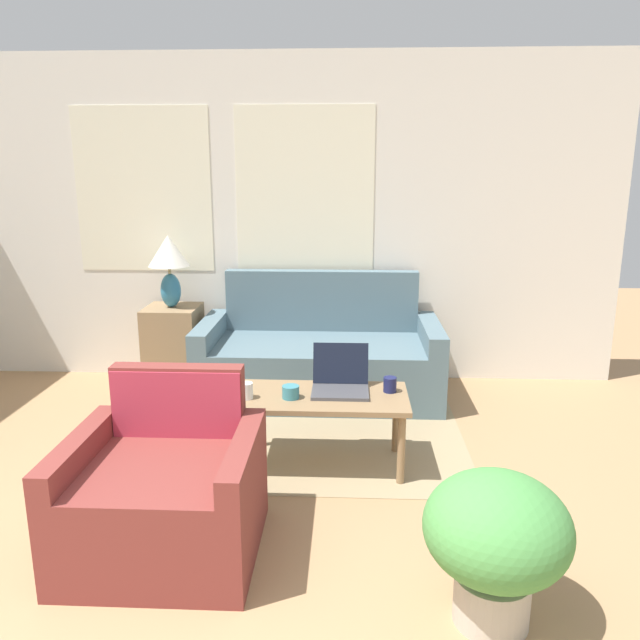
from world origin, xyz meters
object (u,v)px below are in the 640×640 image
object	(u,v)px
couch	(320,359)
cup_yellow	(291,392)
cup_navy	(390,385)
potted_plant	(496,536)
cup_white	(246,391)
laptop	(340,381)
armchair	(167,495)
coffee_table	(321,403)
table_lamp	(169,259)

from	to	relation	value
couch	cup_yellow	size ratio (longest dim) A/B	18.54
cup_navy	cup_yellow	distance (m)	0.59
couch	potted_plant	bearing A→B (deg)	-72.52
cup_yellow	cup_white	distance (m)	0.25
laptop	potted_plant	distance (m)	1.51
armchair	laptop	bearing A→B (deg)	50.12
cup_navy	cup_yellow	size ratio (longest dim) A/B	0.91
couch	coffee_table	xyz separation A→B (m)	(0.06, -1.21, 0.11)
couch	cup_white	bearing A→B (deg)	-105.62
laptop	cup_yellow	distance (m)	0.32
armchair	cup_white	world-z (taller)	armchair
table_lamp	cup_navy	xyz separation A→B (m)	(1.65, -1.27, -0.55)
cup_navy	cup_white	size ratio (longest dim) A/B	0.95
table_lamp	armchair	bearing A→B (deg)	-75.36
cup_navy	cup_yellow	bearing A→B (deg)	-166.99
coffee_table	cup_white	distance (m)	0.44
laptop	cup_white	xyz separation A→B (m)	(-0.53, -0.16, -0.01)
couch	armchair	size ratio (longest dim) A/B	2.16
armchair	couch	bearing A→B (deg)	73.61
couch	coffee_table	bearing A→B (deg)	-87.05
laptop	cup_white	bearing A→B (deg)	-163.59
laptop	couch	bearing A→B (deg)	98.81
coffee_table	cup_yellow	xyz separation A→B (m)	(-0.17, -0.06, 0.09)
armchair	coffee_table	world-z (taller)	armchair
laptop	cup_white	world-z (taller)	laptop
table_lamp	cup_navy	world-z (taller)	table_lamp
coffee_table	cup_white	bearing A→B (deg)	-169.77
coffee_table	cup_white	xyz separation A→B (m)	(-0.42, -0.08, 0.10)
cup_yellow	table_lamp	bearing A→B (deg)	127.46
couch	table_lamp	size ratio (longest dim) A/B	3.21
coffee_table	laptop	world-z (taller)	laptop
couch	coffee_table	world-z (taller)	couch
potted_plant	cup_navy	bearing A→B (deg)	103.21
coffee_table	cup_white	size ratio (longest dim) A/B	10.87
potted_plant	table_lamp	bearing A→B (deg)	126.79
couch	cup_navy	xyz separation A→B (m)	(0.47, -1.14, 0.21)
cup_navy	potted_plant	xyz separation A→B (m)	(0.32, -1.36, -0.11)
laptop	cup_yellow	xyz separation A→B (m)	(-0.28, -0.14, -0.02)
coffee_table	cup_navy	world-z (taller)	cup_navy
cup_navy	cup_yellow	xyz separation A→B (m)	(-0.57, -0.13, -0.01)
table_lamp	potted_plant	bearing A→B (deg)	-53.21
armchair	cup_navy	size ratio (longest dim) A/B	9.46
couch	coffee_table	size ratio (longest dim) A/B	1.79
armchair	potted_plant	distance (m)	1.46
cup_white	laptop	bearing A→B (deg)	16.41
potted_plant	couch	bearing A→B (deg)	107.48
table_lamp	cup_white	size ratio (longest dim) A/B	6.07
coffee_table	potted_plant	world-z (taller)	potted_plant
armchair	cup_navy	xyz separation A→B (m)	(1.07, 0.93, 0.22)
laptop	potted_plant	xyz separation A→B (m)	(0.61, -1.37, -0.13)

